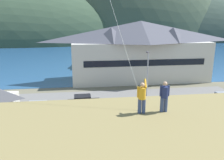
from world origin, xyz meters
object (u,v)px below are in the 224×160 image
(harbor_lodge, at_px, (140,49))
(moored_boat_inner_slip, at_px, (79,64))
(parked_car_corner_spot, at_px, (20,129))
(parking_light_pole, at_px, (147,72))
(person_companion, at_px, (164,96))
(parked_car_mid_row_center, at_px, (38,109))
(person_kite_flyer, at_px, (142,97))
(parked_car_back_row_left, at_px, (128,120))
(moored_boat_wharfside, at_px, (78,65))
(parked_car_front_row_silver, at_px, (194,116))
(moored_boat_outer_mooring, at_px, (107,64))
(parked_car_front_row_red, at_px, (83,102))
(wharf_dock, at_px, (92,67))

(harbor_lodge, bearing_deg, moored_boat_inner_slip, 129.42)
(parked_car_corner_spot, relative_size, parking_light_pole, 0.61)
(parked_car_corner_spot, height_order, person_companion, person_companion)
(parked_car_mid_row_center, xyz_separation_m, person_companion, (9.94, -14.51, 6.24))
(person_kite_flyer, bearing_deg, parked_car_mid_row_center, 120.78)
(parked_car_back_row_left, bearing_deg, moored_boat_wharfside, 100.05)
(parked_car_mid_row_center, relative_size, parked_car_front_row_silver, 0.98)
(moored_boat_wharfside, xyz_separation_m, person_companion, (5.83, -43.64, 6.58))
(person_companion, bearing_deg, harbor_lodge, 78.06)
(moored_boat_outer_mooring, bearing_deg, moored_boat_wharfside, 177.18)
(parked_car_mid_row_center, bearing_deg, harbor_lodge, 44.16)
(harbor_lodge, bearing_deg, parked_car_back_row_left, -107.30)
(moored_boat_inner_slip, relative_size, parked_car_front_row_silver, 1.28)
(moored_boat_wharfside, relative_size, parking_light_pole, 0.97)
(parked_car_front_row_red, xyz_separation_m, person_companion, (4.57, -16.32, 6.24))
(moored_boat_wharfside, xyz_separation_m, parked_car_corner_spot, (-4.92, -34.06, 0.34))
(moored_boat_wharfside, height_order, moored_boat_outer_mooring, same)
(parked_car_mid_row_center, xyz_separation_m, parked_car_front_row_red, (5.37, 1.82, 0.00))
(moored_boat_wharfside, distance_m, parked_car_front_row_silver, 36.03)
(parked_car_back_row_left, relative_size, parked_car_front_row_red, 1.02)
(moored_boat_wharfside, height_order, parking_light_pole, parking_light_pole)
(parked_car_corner_spot, xyz_separation_m, parked_car_front_row_red, (6.19, 6.74, 0.00))
(wharf_dock, relative_size, parked_car_mid_row_center, 2.89)
(parked_car_back_row_left, height_order, person_kite_flyer, person_kite_flyer)
(moored_boat_inner_slip, relative_size, parking_light_pole, 0.80)
(moored_boat_wharfside, relative_size, parked_car_back_row_left, 1.55)
(parked_car_front_row_silver, xyz_separation_m, parked_car_front_row_red, (-12.15, 6.11, 0.00))
(harbor_lodge, distance_m, person_kite_flyer, 31.43)
(moored_boat_inner_slip, bearing_deg, person_kite_flyer, -84.50)
(parked_car_corner_spot, bearing_deg, parked_car_front_row_silver, 1.95)
(harbor_lodge, xyz_separation_m, person_kite_flyer, (-7.70, -30.44, 1.38))
(parked_car_front_row_silver, distance_m, person_kite_flyer, 14.92)
(wharf_dock, xyz_separation_m, moored_boat_inner_slip, (-3.19, 3.22, 0.37))
(person_companion, bearing_deg, parked_car_front_row_silver, 53.39)
(parked_car_back_row_left, relative_size, person_companion, 2.49)
(parked_car_corner_spot, height_order, person_kite_flyer, person_kite_flyer)
(parked_car_back_row_left, relative_size, parking_light_pole, 0.63)
(wharf_dock, relative_size, parked_car_corner_spot, 2.92)
(parked_car_back_row_left, xyz_separation_m, parked_car_front_row_red, (-4.68, 6.20, 0.00))
(moored_boat_outer_mooring, xyz_separation_m, parked_car_front_row_silver, (6.32, -33.08, 0.34))
(parked_car_front_row_silver, bearing_deg, moored_boat_inner_slip, 110.76)
(moored_boat_wharfside, xyz_separation_m, moored_boat_inner_slip, (0.22, 1.40, 0.00))
(parked_car_back_row_left, xyz_separation_m, person_companion, (-0.11, -10.12, 6.24))
(parked_car_front_row_silver, height_order, person_companion, person_companion)
(moored_boat_wharfside, relative_size, moored_boat_outer_mooring, 0.79)
(parked_car_front_row_silver, distance_m, parked_car_front_row_red, 13.60)
(parked_car_back_row_left, xyz_separation_m, person_kite_flyer, (-1.39, -10.17, 6.26))
(parked_car_front_row_red, xyz_separation_m, parking_light_pole, (9.29, 2.95, 3.03))
(parked_car_back_row_left, bearing_deg, moored_boat_inner_slip, 99.31)
(parked_car_front_row_silver, bearing_deg, parked_car_back_row_left, -179.35)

